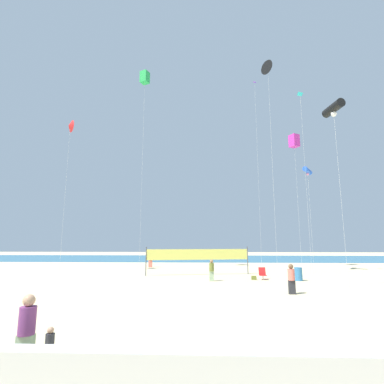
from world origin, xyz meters
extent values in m
plane|color=beige|center=(0.00, 0.00, 0.00)|extent=(120.00, 120.00, 0.00)
cube|color=teal|center=(0.00, 32.63, 0.00)|extent=(120.00, 20.00, 0.01)
cube|color=beige|center=(0.00, -11.98, 0.46)|extent=(28.00, 0.44, 0.92)
cube|color=#99B28C|center=(-1.43, -10.66, 0.37)|extent=(0.36, 0.21, 0.75)
cylinder|color=#7A3872|center=(-1.43, -10.66, 1.06)|extent=(0.38, 0.38, 0.62)
sphere|color=tan|center=(-1.43, -10.66, 1.50)|extent=(0.28, 0.28, 0.28)
cube|color=gold|center=(-0.92, -10.55, 0.20)|extent=(0.19, 0.12, 0.41)
cylinder|color=#2D2D33|center=(-0.92, -10.55, 0.58)|extent=(0.20, 0.20, 0.34)
sphere|color=tan|center=(-0.92, -10.55, 0.82)|extent=(0.15, 0.15, 0.15)
cube|color=#2D2D33|center=(7.50, -0.76, 0.37)|extent=(0.35, 0.21, 0.74)
cylinder|color=#EA7260|center=(7.50, -0.76, 1.04)|extent=(0.37, 0.37, 0.61)
sphere|color=brown|center=(7.50, -0.76, 1.48)|extent=(0.27, 0.27, 0.27)
cube|color=#EA7260|center=(-3.34, 15.26, 0.41)|extent=(0.39, 0.23, 0.82)
cylinder|color=navy|center=(-3.34, 15.26, 1.15)|extent=(0.41, 0.41, 0.67)
sphere|color=tan|center=(-3.34, 15.26, 1.64)|extent=(0.30, 0.30, 0.30)
cube|color=#99B28C|center=(3.20, 4.31, 0.35)|extent=(0.34, 0.20, 0.70)
cylinder|color=olive|center=(3.20, 4.31, 0.99)|extent=(0.35, 0.35, 0.58)
sphere|color=#997051|center=(3.20, 4.31, 1.41)|extent=(0.26, 0.26, 0.26)
cube|color=red|center=(7.09, 5.24, 0.32)|extent=(0.52, 0.48, 0.03)
cube|color=red|center=(7.09, 5.53, 0.60)|extent=(0.52, 0.23, 0.57)
cylinder|color=silver|center=(7.09, 5.10, 0.16)|extent=(0.03, 0.03, 0.32)
cylinder|color=silver|center=(7.09, 5.38, 0.16)|extent=(0.03, 0.03, 0.32)
cylinder|color=teal|center=(9.60, 4.79, 0.48)|extent=(0.56, 0.56, 0.95)
cylinder|color=#4C4C51|center=(-2.25, 7.31, 1.20)|extent=(0.08, 0.08, 2.40)
cylinder|color=#4C4C51|center=(6.51, 9.01, 1.20)|extent=(0.08, 0.08, 2.40)
cube|color=#EAE566|center=(2.13, 8.16, 1.73)|extent=(8.77, 1.72, 0.90)
cube|color=olive|center=(6.40, 5.17, 0.15)|extent=(0.37, 0.18, 0.29)
cylinder|color=silver|center=(12.20, 9.36, 8.57)|extent=(0.01, 0.01, 17.13)
pyramid|color=#26BFCC|center=(12.22, 9.38, 17.18)|extent=(0.67, 0.67, 0.30)
cylinder|color=silver|center=(13.23, 11.66, 4.97)|extent=(0.01, 0.01, 9.94)
cylinder|color=blue|center=(13.23, 11.66, 9.94)|extent=(1.54, 2.06, 0.47)
sphere|color=pink|center=(13.23, 11.66, 9.60)|extent=(0.28, 0.28, 0.28)
cylinder|color=silver|center=(-10.57, 9.17, 7.08)|extent=(0.01, 0.01, 14.16)
cone|color=red|center=(-10.57, 9.17, 14.16)|extent=(1.10, 1.11, 1.25)
cylinder|color=silver|center=(8.93, 15.30, 10.98)|extent=(0.01, 0.01, 21.95)
pyramid|color=purple|center=(8.94, 15.29, 22.00)|extent=(0.51, 0.52, 0.20)
cylinder|color=silver|center=(11.86, 2.02, 6.07)|extent=(0.01, 0.01, 12.14)
cylinder|color=black|center=(11.86, 2.02, 12.14)|extent=(0.92, 1.92, 0.64)
sphere|color=white|center=(11.86, 2.02, 11.72)|extent=(0.38, 0.38, 0.38)
cylinder|color=silver|center=(13.32, 15.56, 7.25)|extent=(0.01, 0.01, 14.50)
cube|color=#D833A5|center=(13.32, 15.56, 14.50)|extent=(1.25, 1.25, 1.47)
cylinder|color=silver|center=(8.90, 8.20, 9.66)|extent=(0.01, 0.01, 19.32)
cone|color=black|center=(8.90, 8.20, 19.32)|extent=(1.11, 1.32, 1.40)
cylinder|color=silver|center=(-3.91, 12.29, 10.55)|extent=(0.01, 0.01, 21.10)
cube|color=green|center=(-3.91, 12.29, 21.10)|extent=(1.09, 1.09, 1.33)
camera|label=1|loc=(2.71, -17.66, 2.89)|focal=27.23mm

